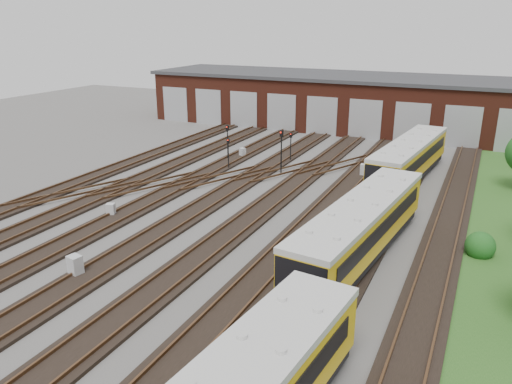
% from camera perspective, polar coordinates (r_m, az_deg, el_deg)
% --- Properties ---
extents(ground, '(120.00, 120.00, 0.00)m').
position_cam_1_polar(ground, '(28.63, -10.63, -7.29)').
color(ground, '#454240').
rests_on(ground, ground).
extents(track_network, '(30.40, 70.00, 0.33)m').
position_cam_1_polar(track_network, '(29.09, -10.24, -6.59)').
color(track_network, black).
rests_on(track_network, ground).
extents(maintenance_shed, '(51.00, 12.50, 6.35)m').
position_cam_1_polar(maintenance_shed, '(63.16, 11.02, 10.14)').
color(maintenance_shed, '#542115').
rests_on(maintenance_shed, ground).
extents(metro_train, '(4.17, 46.76, 3.01)m').
position_cam_1_polar(metro_train, '(27.65, 11.87, -4.09)').
color(metro_train, black).
rests_on(metro_train, ground).
extents(signal_mast_0, '(0.24, 0.23, 2.80)m').
position_cam_1_polar(signal_mast_0, '(44.01, -3.19, 4.84)').
color(signal_mast_0, black).
rests_on(signal_mast_0, ground).
extents(signal_mast_1, '(0.27, 0.25, 3.30)m').
position_cam_1_polar(signal_mast_1, '(47.19, -3.28, 6.19)').
color(signal_mast_1, black).
rests_on(signal_mast_1, ground).
extents(signal_mast_2, '(0.33, 0.31, 3.76)m').
position_cam_1_polar(signal_mast_2, '(42.80, 2.91, 5.26)').
color(signal_mast_2, black).
rests_on(signal_mast_2, ground).
extents(signal_mast_3, '(0.24, 0.23, 2.77)m').
position_cam_1_polar(signal_mast_3, '(46.65, 3.99, 5.62)').
color(signal_mast_3, black).
rests_on(signal_mast_3, ground).
extents(relay_cabinet_0, '(0.67, 0.62, 0.91)m').
position_cam_1_polar(relay_cabinet_0, '(34.98, -16.26, -1.99)').
color(relay_cabinet_0, '#B3B5B8').
rests_on(relay_cabinet_0, ground).
extents(relay_cabinet_1, '(0.67, 0.63, 0.89)m').
position_cam_1_polar(relay_cabinet_1, '(48.42, -1.56, 4.53)').
color(relay_cabinet_1, '#B3B5B8').
rests_on(relay_cabinet_1, ground).
extents(relay_cabinet_2, '(0.79, 0.70, 1.14)m').
position_cam_1_polar(relay_cabinet_2, '(27.54, -19.95, -7.96)').
color(relay_cabinet_2, '#B3B5B8').
rests_on(relay_cabinet_2, ground).
extents(relay_cabinet_3, '(0.70, 0.60, 1.08)m').
position_cam_1_polar(relay_cabinet_3, '(43.15, 12.27, 2.41)').
color(relay_cabinet_3, '#B3B5B8').
rests_on(relay_cabinet_3, ground).
extents(relay_cabinet_4, '(0.69, 0.59, 1.08)m').
position_cam_1_polar(relay_cabinet_4, '(34.85, 11.87, -1.54)').
color(relay_cabinet_4, '#B3B5B8').
rests_on(relay_cabinet_4, ground).
extents(bush_0, '(1.65, 1.65, 1.65)m').
position_cam_1_polar(bush_0, '(30.64, 24.30, -5.24)').
color(bush_0, '#144614').
rests_on(bush_0, ground).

